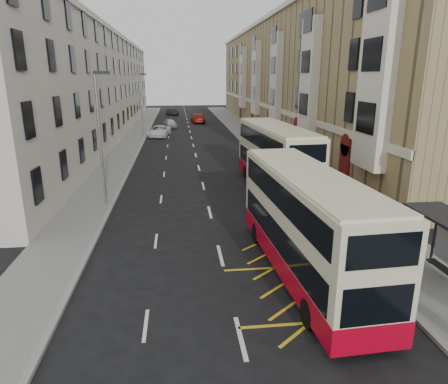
{
  "coord_description": "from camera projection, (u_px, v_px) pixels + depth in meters",
  "views": [
    {
      "loc": [
        -1.74,
        -12.55,
        7.88
      ],
      "look_at": [
        0.59,
        7.65,
        1.93
      ],
      "focal_mm": 32.0,
      "sensor_mm": 36.0,
      "label": 1
    }
  ],
  "objects": [
    {
      "name": "guard_railing",
      "position": [
        339.0,
        219.0,
        20.3
      ],
      "size": [
        0.06,
        6.56,
        1.01
      ],
      "color": "#B50C17",
      "rests_on": "pavement_right"
    },
    {
      "name": "car_dark",
      "position": [
        172.0,
        112.0,
        81.54
      ],
      "size": [
        2.77,
        4.37,
        1.36
      ],
      "primitive_type": "imported",
      "rotation": [
        0.0,
        0.0,
        0.35
      ],
      "color": "black",
      "rests_on": "ground"
    },
    {
      "name": "white_van",
      "position": [
        159.0,
        131.0,
        53.23
      ],
      "size": [
        3.2,
        5.56,
        1.46
      ],
      "primitive_type": "imported",
      "rotation": [
        0.0,
        0.0,
        -0.16
      ],
      "color": "white",
      "rests_on": "ground"
    },
    {
      "name": "terrace_left",
      "position": [
        90.0,
        86.0,
        54.45
      ],
      "size": [
        9.18,
        79.0,
        13.25
      ],
      "color": "beige",
      "rests_on": "ground"
    },
    {
      "name": "kerb_right",
      "position": [
        250.0,
        150.0,
        43.62
      ],
      "size": [
        0.25,
        120.0,
        0.15
      ],
      "primitive_type": "cube",
      "color": "gray",
      "rests_on": "ground"
    },
    {
      "name": "terrace_right",
      "position": [
        293.0,
        78.0,
        57.16
      ],
      "size": [
        10.75,
        79.0,
        15.25
      ],
      "color": "#928055",
      "rests_on": "ground"
    },
    {
      "name": "pedestrian_far",
      "position": [
        391.0,
        228.0,
        18.72
      ],
      "size": [
        1.09,
        0.64,
        1.74
      ],
      "primitive_type": "imported",
      "rotation": [
        0.0,
        0.0,
        2.92
      ],
      "color": "black",
      "rests_on": "pavement_right"
    },
    {
      "name": "car_silver",
      "position": [
        171.0,
        124.0,
        62.06
      ],
      "size": [
        2.31,
        4.27,
        1.38
      ],
      "primitive_type": "imported",
      "rotation": [
        0.0,
        0.0,
        0.18
      ],
      "color": "#B4B8BD",
      "rests_on": "ground"
    },
    {
      "name": "ground",
      "position": [
        232.0,
        303.0,
        14.37
      ],
      "size": [
        200.0,
        200.0,
        0.0
      ],
      "primitive_type": "plane",
      "color": "black",
      "rests_on": "ground"
    },
    {
      "name": "kerb_left",
      "position": [
        138.0,
        152.0,
        42.29
      ],
      "size": [
        0.25,
        120.0,
        0.15
      ],
      "primitive_type": "cube",
      "color": "gray",
      "rests_on": "ground"
    },
    {
      "name": "double_decker_rear",
      "position": [
        275.0,
        158.0,
        27.97
      ],
      "size": [
        3.44,
        11.62,
        4.57
      ],
      "rotation": [
        0.0,
        0.0,
        0.07
      ],
      "color": "beige",
      "rests_on": "ground"
    },
    {
      "name": "street_lamp_far",
      "position": [
        142.0,
        101.0,
        52.42
      ],
      "size": [
        0.93,
        0.18,
        8.0
      ],
      "color": "gray",
      "rests_on": "pavement_left"
    },
    {
      "name": "street_lamp_near",
      "position": [
        100.0,
        132.0,
        23.81
      ],
      "size": [
        0.93,
        0.18,
        8.0
      ],
      "color": "gray",
      "rests_on": "pavement_left"
    },
    {
      "name": "car_red",
      "position": [
        198.0,
        118.0,
        69.05
      ],
      "size": [
        2.41,
        5.54,
        1.59
      ],
      "primitive_type": "imported",
      "rotation": [
        0.0,
        0.0,
        3.18
      ],
      "color": "#991A0D",
      "rests_on": "ground"
    },
    {
      "name": "pavement_left",
      "position": [
        124.0,
        152.0,
        42.13
      ],
      "size": [
        3.0,
        120.0,
        0.15
      ],
      "primitive_type": "cube",
      "color": "slate",
      "rests_on": "ground"
    },
    {
      "name": "pedestrian_mid",
      "position": [
        382.0,
        224.0,
        19.21
      ],
      "size": [
        0.89,
        0.72,
        1.73
      ],
      "primitive_type": "imported",
      "rotation": [
        0.0,
        0.0,
        -0.09
      ],
      "color": "black",
      "rests_on": "pavement_right"
    },
    {
      "name": "pavement_right",
      "position": [
        268.0,
        149.0,
        43.84
      ],
      "size": [
        4.0,
        120.0,
        0.15
      ],
      "primitive_type": "cube",
      "color": "slate",
      "rests_on": "ground"
    },
    {
      "name": "double_decker_front",
      "position": [
        306.0,
        224.0,
        15.86
      ],
      "size": [
        3.04,
        10.95,
        4.32
      ],
      "rotation": [
        0.0,
        0.0,
        0.05
      ],
      "color": "beige",
      "rests_on": "ground"
    },
    {
      "name": "road_markings",
      "position": [
        190.0,
        133.0,
        57.28
      ],
      "size": [
        10.0,
        110.0,
        0.01
      ],
      "primitive_type": null,
      "color": "silver",
      "rests_on": "ground"
    }
  ]
}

